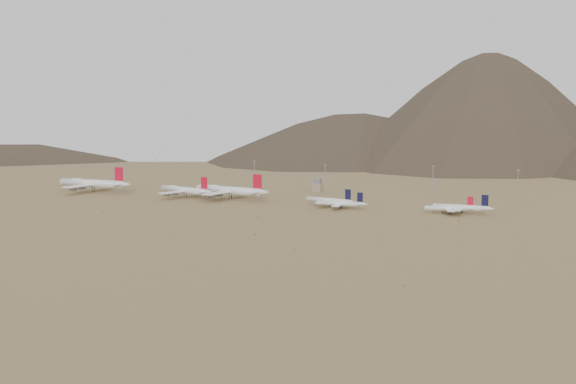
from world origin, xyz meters
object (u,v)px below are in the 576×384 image
at_px(narrowbody_a, 330,201).
at_px(narrowbody_b, 341,204).
at_px(widebody_west, 92,183).
at_px(widebody_centre, 185,190).
at_px(control_tower, 318,186).
at_px(widebody_east, 229,190).

relative_size(narrowbody_a, narrowbody_b, 1.10).
height_order(widebody_west, widebody_centre, widebody_west).
height_order(narrowbody_b, control_tower, narrowbody_b).
bearing_deg(widebody_east, widebody_west, -170.43).
bearing_deg(narrowbody_b, widebody_centre, 169.03).
distance_m(widebody_east, narrowbody_b, 105.44).
bearing_deg(narrowbody_a, widebody_west, -170.55).
distance_m(narrowbody_a, narrowbody_b, 15.48).
relative_size(widebody_west, widebody_centre, 1.28).
xyz_separation_m(widebody_centre, narrowbody_a, (131.83, -2.60, -1.89)).
distance_m(widebody_centre, narrowbody_a, 131.86).
bearing_deg(widebody_west, control_tower, 24.53).
relative_size(widebody_centre, control_tower, 5.17).
distance_m(widebody_west, widebody_centre, 100.14).
height_order(widebody_centre, control_tower, widebody_centre).
xyz_separation_m(narrowbody_a, control_tower, (-44.87, 89.92, 0.69)).
bearing_deg(widebody_centre, widebody_west, -165.61).
bearing_deg(narrowbody_b, narrowbody_a, 136.26).
relative_size(widebody_west, widebody_east, 1.07).
height_order(widebody_west, narrowbody_b, widebody_west).
bearing_deg(control_tower, narrowbody_a, -63.48).
bearing_deg(widebody_west, narrowbody_b, -3.28).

